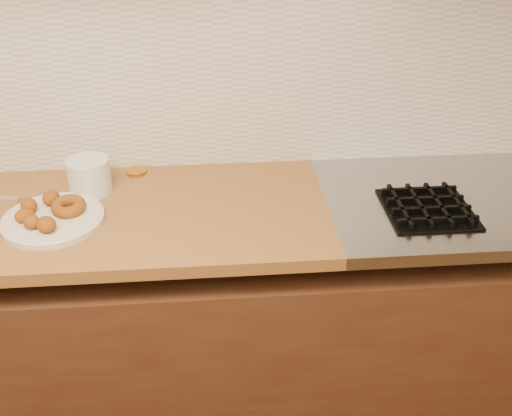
% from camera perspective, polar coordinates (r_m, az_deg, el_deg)
% --- Properties ---
extents(wall_back, '(4.00, 0.02, 2.70)m').
position_cam_1_polar(wall_back, '(1.97, -9.26, 16.04)').
color(wall_back, '#BDAA8E').
rests_on(wall_back, ground).
extents(base_cabinet, '(3.60, 0.60, 0.77)m').
position_cam_1_polar(base_cabinet, '(2.17, -7.56, -11.69)').
color(base_cabinet, '#4D301C').
rests_on(base_cabinet, floor).
extents(backsplash, '(3.60, 0.02, 0.60)m').
position_cam_1_polar(backsplash, '(2.01, -8.91, 11.81)').
color(backsplash, silver).
rests_on(backsplash, wall_back).
extents(donut_plate, '(0.30, 0.30, 0.02)m').
position_cam_1_polar(donut_plate, '(1.86, -18.76, -1.04)').
color(donut_plate, beige).
rests_on(donut_plate, butcher_block).
extents(ring_donut, '(0.12, 0.12, 0.05)m').
position_cam_1_polar(ring_donut, '(1.87, -17.46, 0.17)').
color(ring_donut, '#935413').
rests_on(ring_donut, donut_plate).
extents(fried_dough_chunks, '(0.15, 0.23, 0.04)m').
position_cam_1_polar(fried_dough_chunks, '(1.86, -20.07, -0.39)').
color(fried_dough_chunks, '#935413').
rests_on(fried_dough_chunks, donut_plate).
extents(plastic_tub, '(0.15, 0.15, 0.11)m').
position_cam_1_polar(plastic_tub, '(1.98, -15.60, 2.97)').
color(plastic_tub, silver).
rests_on(plastic_tub, butcher_block).
extents(tub_lid, '(0.13, 0.13, 0.01)m').
position_cam_1_polar(tub_lid, '(2.03, -15.83, 2.05)').
color(tub_lid, silver).
rests_on(tub_lid, butcher_block).
extents(brass_jar_lid, '(0.09, 0.09, 0.01)m').
position_cam_1_polar(brass_jar_lid, '(2.08, -11.33, 3.43)').
color(brass_jar_lid, '#BD8125').
rests_on(brass_jar_lid, butcher_block).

